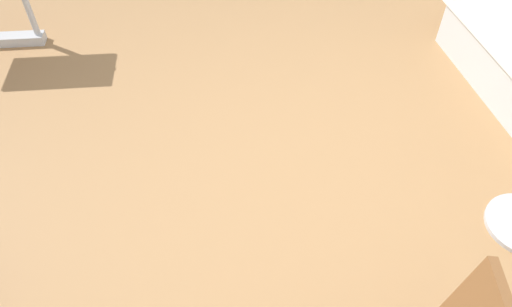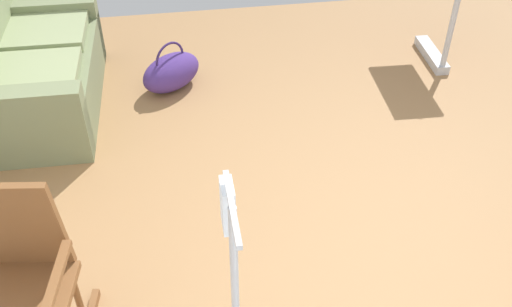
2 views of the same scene
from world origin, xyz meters
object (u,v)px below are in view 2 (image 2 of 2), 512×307
at_px(rocking_chair, 21,281).
at_px(duffel_bag, 171,72).
at_px(couch, 36,74).
at_px(overbed_table, 440,2).

height_order(rocking_chair, duffel_bag, rocking_chair).
distance_m(couch, duffel_bag, 1.08).
bearing_deg(overbed_table, duffel_bag, 94.15).
bearing_deg(duffel_bag, couch, 96.30).
distance_m(couch, overbed_table, 3.47).
xyz_separation_m(couch, overbed_table, (0.29, -3.45, 0.23)).
xyz_separation_m(overbed_table, duffel_bag, (-0.17, 2.39, -0.38)).
bearing_deg(couch, overbed_table, -85.18).
distance_m(overbed_table, duffel_bag, 2.43).
relative_size(rocking_chair, duffel_bag, 1.65).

